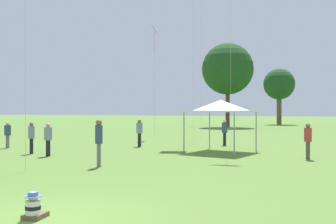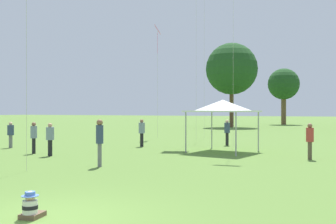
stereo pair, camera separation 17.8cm
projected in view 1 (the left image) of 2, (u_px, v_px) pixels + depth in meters
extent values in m
plane|color=#567A33|center=(53.00, 220.00, 7.85)|extent=(300.00, 300.00, 0.00)
cube|color=brown|center=(35.00, 216.00, 8.02)|extent=(0.45, 0.52, 0.10)
cylinder|color=silver|center=(33.00, 207.00, 7.94)|extent=(0.35, 0.35, 0.27)
cylinder|color=black|center=(33.00, 207.00, 7.94)|extent=(0.36, 0.36, 0.08)
sphere|color=#DBAD89|center=(33.00, 196.00, 7.94)|extent=(0.20, 0.20, 0.20)
cylinder|color=#4C70B7|center=(33.00, 196.00, 7.94)|extent=(0.35, 0.35, 0.01)
cylinder|color=#4C70B7|center=(33.00, 194.00, 7.94)|extent=(0.21, 0.21, 0.09)
cylinder|color=black|center=(48.00, 148.00, 18.87)|extent=(0.30, 0.30, 0.78)
cylinder|color=gray|center=(48.00, 134.00, 18.86)|extent=(0.54, 0.54, 0.62)
sphere|color=tan|center=(48.00, 125.00, 18.86)|extent=(0.21, 0.21, 0.21)
cylinder|color=slate|center=(99.00, 155.00, 15.29)|extent=(0.22, 0.22, 0.91)
cylinder|color=#334260|center=(99.00, 134.00, 15.29)|extent=(0.41, 0.41, 0.72)
sphere|color=brown|center=(99.00, 123.00, 15.29)|extent=(0.25, 0.25, 0.25)
cylinder|color=black|center=(31.00, 146.00, 19.90)|extent=(0.24, 0.24, 0.79)
cylinder|color=gray|center=(31.00, 132.00, 19.89)|extent=(0.44, 0.44, 0.62)
sphere|color=brown|center=(31.00, 124.00, 19.89)|extent=(0.21, 0.21, 0.21)
cylinder|color=slate|center=(8.00, 142.00, 23.00)|extent=(0.29, 0.29, 0.75)
cylinder|color=#334260|center=(8.00, 130.00, 23.00)|extent=(0.53, 0.53, 0.59)
sphere|color=#DBAD89|center=(8.00, 124.00, 23.00)|extent=(0.20, 0.20, 0.20)
cylinder|color=black|center=(139.00, 140.00, 23.89)|extent=(0.30, 0.30, 0.82)
cylinder|color=gray|center=(139.00, 128.00, 23.88)|extent=(0.54, 0.54, 0.65)
sphere|color=brown|center=(139.00, 121.00, 23.88)|extent=(0.22, 0.22, 0.22)
cylinder|color=brown|center=(308.00, 150.00, 17.69)|extent=(0.26, 0.26, 0.80)
cylinder|color=#B23833|center=(308.00, 135.00, 17.69)|extent=(0.47, 0.47, 0.63)
sphere|color=brown|center=(308.00, 126.00, 17.69)|extent=(0.22, 0.22, 0.22)
cylinder|color=black|center=(225.00, 139.00, 24.79)|extent=(0.20, 0.20, 0.80)
cylinder|color=#334260|center=(225.00, 128.00, 24.79)|extent=(0.36, 0.36, 0.63)
sphere|color=#DBAD89|center=(225.00, 121.00, 24.79)|extent=(0.22, 0.22, 0.22)
cube|color=white|center=(221.00, 111.00, 20.94)|extent=(3.67, 3.67, 0.08)
cone|color=white|center=(221.00, 105.00, 20.94)|extent=(3.49, 3.49, 0.57)
cylinder|color=#99999E|center=(210.00, 130.00, 22.93)|extent=(0.07, 0.07, 2.12)
cylinder|color=#99999E|center=(256.00, 131.00, 21.33)|extent=(0.07, 0.07, 2.12)
cylinder|color=#99999E|center=(184.00, 132.00, 20.56)|extent=(0.07, 0.07, 2.12)
cylinder|color=#99999E|center=(234.00, 134.00, 18.96)|extent=(0.07, 0.07, 2.12)
cylinder|color=#BCB7A8|center=(193.00, 21.00, 29.51)|extent=(0.01, 0.01, 17.90)
cube|color=pink|center=(154.00, 29.00, 31.78)|extent=(0.70, 0.90, 0.68)
cylinder|color=pink|center=(154.00, 43.00, 31.79)|extent=(0.02, 0.02, 1.66)
cylinder|color=#BCB7A8|center=(154.00, 84.00, 31.80)|extent=(0.01, 0.01, 8.78)
cylinder|color=#BCB7A8|center=(231.00, 13.00, 23.77)|extent=(0.01, 0.01, 16.27)
cylinder|color=#BCB7A8|center=(201.00, 54.00, 31.20)|extent=(0.01, 0.01, 13.43)
cylinder|color=brown|center=(228.00, 105.00, 52.06)|extent=(0.55, 0.55, 5.85)
sphere|color=#1E471E|center=(228.00, 69.00, 52.05)|extent=(6.83, 6.83, 6.83)
cylinder|color=brown|center=(279.00, 109.00, 62.13)|extent=(0.76, 0.76, 5.04)
sphere|color=#1E471E|center=(279.00, 84.00, 62.12)|extent=(4.91, 4.91, 4.91)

